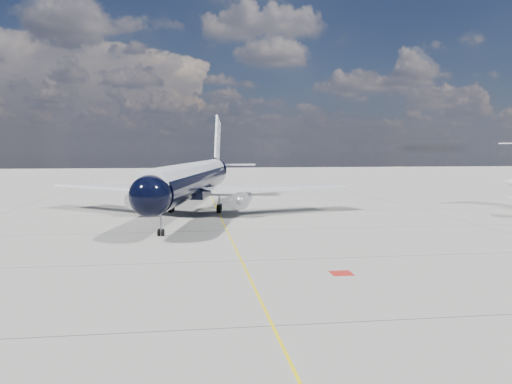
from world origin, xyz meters
TOP-DOWN VIEW (x-y plane):
  - ground at (0.00, 30.00)m, footprint 320.00×320.00m
  - taxiway_centerline at (0.00, 25.00)m, footprint 0.16×160.00m
  - red_marking at (6.80, -10.00)m, footprint 1.60×1.60m
  - main_airliner at (-3.27, 26.42)m, footprint 42.62×52.53m

SIDE VIEW (x-z plane):
  - ground at x=0.00m, z-range 0.00..0.00m
  - taxiway_centerline at x=0.00m, z-range 0.00..0.01m
  - red_marking at x=6.80m, z-range 0.00..0.01m
  - main_airliner at x=-3.27m, z-range -2.90..12.38m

